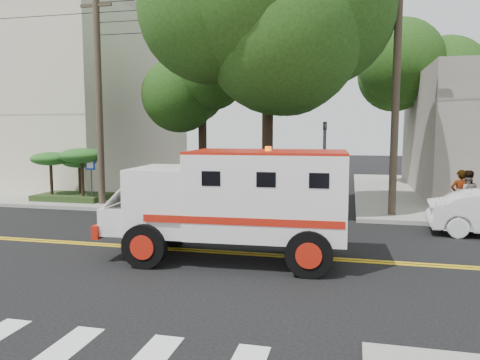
# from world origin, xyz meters

# --- Properties ---
(ground) EXTENTS (100.00, 100.00, 0.00)m
(ground) POSITION_xyz_m (0.00, 0.00, 0.00)
(ground) COLOR black
(ground) RESTS_ON ground
(sidewalk_nw) EXTENTS (17.00, 17.00, 0.15)m
(sidewalk_nw) POSITION_xyz_m (-13.50, 13.50, 0.07)
(sidewalk_nw) COLOR gray
(sidewalk_nw) RESTS_ON ground
(building_left) EXTENTS (16.00, 14.00, 10.00)m
(building_left) POSITION_xyz_m (-15.50, 15.00, 5.15)
(building_left) COLOR beige
(building_left) RESTS_ON sidewalk_nw
(utility_pole_left) EXTENTS (0.28, 0.28, 9.00)m
(utility_pole_left) POSITION_xyz_m (-5.60, 6.00, 4.50)
(utility_pole_left) COLOR #382D23
(utility_pole_left) RESTS_ON ground
(utility_pole_right) EXTENTS (0.28, 0.28, 9.00)m
(utility_pole_right) POSITION_xyz_m (6.30, 6.20, 4.50)
(utility_pole_right) COLOR #382D23
(utility_pole_right) RESTS_ON ground
(tree_main) EXTENTS (6.08, 5.70, 9.85)m
(tree_main) POSITION_xyz_m (1.94, 6.21, 7.20)
(tree_main) COLOR black
(tree_main) RESTS_ON ground
(tree_left) EXTENTS (4.48, 4.20, 7.70)m
(tree_left) POSITION_xyz_m (-2.68, 11.79, 5.73)
(tree_left) COLOR black
(tree_left) RESTS_ON ground
(tree_right) EXTENTS (4.80, 4.50, 8.20)m
(tree_right) POSITION_xyz_m (8.84, 15.77, 6.09)
(tree_right) COLOR black
(tree_right) RESTS_ON ground
(traffic_signal) EXTENTS (0.15, 0.18, 3.60)m
(traffic_signal) POSITION_xyz_m (3.80, 5.60, 2.23)
(traffic_signal) COLOR #3F3F42
(traffic_signal) RESTS_ON ground
(accessibility_sign) EXTENTS (0.45, 0.10, 2.02)m
(accessibility_sign) POSITION_xyz_m (-6.20, 6.17, 1.37)
(accessibility_sign) COLOR #3F3F42
(accessibility_sign) RESTS_ON ground
(palm_planter) EXTENTS (3.52, 2.63, 2.36)m
(palm_planter) POSITION_xyz_m (-7.44, 6.62, 1.65)
(palm_planter) COLOR #1E3314
(palm_planter) RESTS_ON sidewalk_nw
(armored_truck) EXTENTS (6.25, 2.74, 2.80)m
(armored_truck) POSITION_xyz_m (1.98, -0.61, 1.59)
(armored_truck) COLOR silver
(armored_truck) RESTS_ON ground
(pedestrian_a) EXTENTS (0.72, 0.55, 1.78)m
(pedestrian_a) POSITION_xyz_m (8.48, 5.50, 1.04)
(pedestrian_a) COLOR gray
(pedestrian_a) RESTS_ON sidewalk_ne
(pedestrian_b) EXTENTS (0.89, 0.71, 1.77)m
(pedestrian_b) POSITION_xyz_m (8.70, 5.50, 1.03)
(pedestrian_b) COLOR gray
(pedestrian_b) RESTS_ON sidewalk_ne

